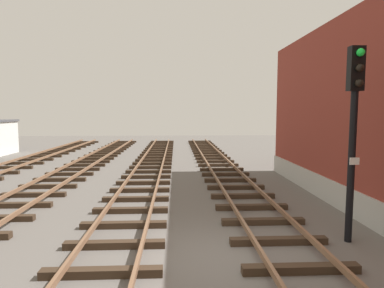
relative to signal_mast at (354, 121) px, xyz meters
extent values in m
plane|color=#605B56|center=(-3.32, -0.85, -3.16)|extent=(80.00, 80.00, 0.00)
cube|color=#38281C|center=(-1.88, -1.60, -3.07)|extent=(2.50, 0.24, 0.18)
cube|color=#38281C|center=(-1.88, -0.09, -3.07)|extent=(2.50, 0.24, 0.18)
cube|color=#38281C|center=(-1.88, 1.42, -3.07)|extent=(2.50, 0.24, 0.18)
cube|color=#38281C|center=(-1.88, 2.93, -3.07)|extent=(2.50, 0.24, 0.18)
cube|color=#38281C|center=(-1.88, 4.45, -3.07)|extent=(2.50, 0.24, 0.18)
cube|color=#38281C|center=(-1.88, 5.96, -3.07)|extent=(2.50, 0.24, 0.18)
cube|color=#38281C|center=(-1.88, 7.47, -3.07)|extent=(2.50, 0.24, 0.18)
cube|color=#38281C|center=(-1.88, 8.98, -3.07)|extent=(2.50, 0.24, 0.18)
cube|color=#38281C|center=(-1.88, 10.49, -3.07)|extent=(2.50, 0.24, 0.18)
cube|color=#38281C|center=(-1.88, 12.01, -3.07)|extent=(2.50, 0.24, 0.18)
cube|color=#38281C|center=(-1.88, 13.52, -3.07)|extent=(2.50, 0.24, 0.18)
cube|color=#38281C|center=(-1.88, 15.03, -3.07)|extent=(2.50, 0.24, 0.18)
cube|color=#38281C|center=(-1.88, 16.54, -3.07)|extent=(2.50, 0.24, 0.18)
cube|color=#38281C|center=(-1.88, 18.05, -3.07)|extent=(2.50, 0.24, 0.18)
cube|color=#38281C|center=(-1.88, 19.57, -3.07)|extent=(2.50, 0.24, 0.18)
cube|color=#38281C|center=(-1.88, 21.08, -3.07)|extent=(2.50, 0.24, 0.18)
cube|color=#38281C|center=(-1.88, 22.59, -3.07)|extent=(2.50, 0.24, 0.18)
cube|color=#38281C|center=(-1.88, 24.10, -3.07)|extent=(2.50, 0.24, 0.18)
cube|color=#38281C|center=(-1.88, 25.61, -3.07)|extent=(2.50, 0.24, 0.18)
cube|color=#38281C|center=(-1.88, 27.13, -3.07)|extent=(2.50, 0.24, 0.18)
cube|color=#38281C|center=(-1.88, 28.64, -3.07)|extent=(2.50, 0.24, 0.18)
cube|color=brown|center=(-2.60, -0.85, -2.91)|extent=(0.08, 60.48, 0.14)
cube|color=brown|center=(-1.16, -0.85, -2.91)|extent=(0.08, 60.48, 0.14)
cube|color=#38281C|center=(-6.02, -1.57, -3.07)|extent=(2.50, 0.24, 0.18)
cube|color=#38281C|center=(-6.02, -0.13, -3.07)|extent=(2.50, 0.24, 0.18)
cube|color=#38281C|center=(-6.02, 1.31, -3.07)|extent=(2.50, 0.24, 0.18)
cube|color=#38281C|center=(-6.02, 2.75, -3.07)|extent=(2.50, 0.24, 0.18)
cube|color=#38281C|center=(-6.02, 4.19, -3.07)|extent=(2.50, 0.24, 0.18)
cube|color=#38281C|center=(-6.02, 5.63, -3.07)|extent=(2.50, 0.24, 0.18)
cube|color=#38281C|center=(-6.02, 7.07, -3.07)|extent=(2.50, 0.24, 0.18)
cube|color=#38281C|center=(-6.02, 8.51, -3.07)|extent=(2.50, 0.24, 0.18)
cube|color=#38281C|center=(-6.02, 9.95, -3.07)|extent=(2.50, 0.24, 0.18)
cube|color=#38281C|center=(-6.02, 11.39, -3.07)|extent=(2.50, 0.24, 0.18)
cube|color=#38281C|center=(-6.02, 12.83, -3.07)|extent=(2.50, 0.24, 0.18)
cube|color=#38281C|center=(-6.02, 14.27, -3.07)|extent=(2.50, 0.24, 0.18)
cube|color=#38281C|center=(-6.02, 15.71, -3.07)|extent=(2.50, 0.24, 0.18)
cube|color=#38281C|center=(-6.02, 17.15, -3.07)|extent=(2.50, 0.24, 0.18)
cube|color=#38281C|center=(-6.02, 18.59, -3.07)|extent=(2.50, 0.24, 0.18)
cube|color=#38281C|center=(-6.02, 20.03, -3.07)|extent=(2.50, 0.24, 0.18)
cube|color=#38281C|center=(-6.02, 21.47, -3.07)|extent=(2.50, 0.24, 0.18)
cube|color=#38281C|center=(-6.02, 22.91, -3.07)|extent=(2.50, 0.24, 0.18)
cube|color=#38281C|center=(-6.02, 24.35, -3.07)|extent=(2.50, 0.24, 0.18)
cube|color=#38281C|center=(-6.02, 25.79, -3.07)|extent=(2.50, 0.24, 0.18)
cube|color=#38281C|center=(-6.02, 27.23, -3.07)|extent=(2.50, 0.24, 0.18)
cube|color=#38281C|center=(-6.02, 28.67, -3.07)|extent=(2.50, 0.24, 0.18)
cube|color=brown|center=(-6.74, -0.85, -2.91)|extent=(0.08, 60.48, 0.14)
cube|color=brown|center=(-5.30, -0.85, -2.91)|extent=(0.08, 60.48, 0.14)
cube|color=#38281C|center=(-10.16, 3.58, -3.07)|extent=(2.50, 0.24, 0.18)
cube|color=#38281C|center=(-10.16, 5.05, -3.07)|extent=(2.50, 0.24, 0.18)
cube|color=#38281C|center=(-10.16, 6.53, -3.07)|extent=(2.50, 0.24, 0.18)
cube|color=#38281C|center=(-10.16, 8.00, -3.07)|extent=(2.50, 0.24, 0.18)
cube|color=#38281C|center=(-10.16, 9.48, -3.07)|extent=(2.50, 0.24, 0.18)
cube|color=#38281C|center=(-10.16, 10.95, -3.07)|extent=(2.50, 0.24, 0.18)
cube|color=#38281C|center=(-10.16, 12.43, -3.07)|extent=(2.50, 0.24, 0.18)
cube|color=#38281C|center=(-10.16, 13.90, -3.07)|extent=(2.50, 0.24, 0.18)
cube|color=#38281C|center=(-10.16, 15.38, -3.07)|extent=(2.50, 0.24, 0.18)
cube|color=#38281C|center=(-10.16, 16.85, -3.07)|extent=(2.50, 0.24, 0.18)
cube|color=#38281C|center=(-10.16, 18.33, -3.07)|extent=(2.50, 0.24, 0.18)
cube|color=#38281C|center=(-10.16, 19.81, -3.07)|extent=(2.50, 0.24, 0.18)
cube|color=#38281C|center=(-10.16, 21.28, -3.07)|extent=(2.50, 0.24, 0.18)
cube|color=#38281C|center=(-10.16, 22.76, -3.07)|extent=(2.50, 0.24, 0.18)
cube|color=#38281C|center=(-10.16, 24.23, -3.07)|extent=(2.50, 0.24, 0.18)
cube|color=#38281C|center=(-10.16, 25.71, -3.07)|extent=(2.50, 0.24, 0.18)
cube|color=#38281C|center=(-10.16, 27.18, -3.07)|extent=(2.50, 0.24, 0.18)
cube|color=#38281C|center=(-10.16, 28.66, -3.07)|extent=(2.50, 0.24, 0.18)
cube|color=#38281C|center=(-14.31, 11.75, -3.07)|extent=(2.50, 0.24, 0.18)
cube|color=#38281C|center=(-14.31, 13.43, -3.07)|extent=(2.50, 0.24, 0.18)
cube|color=#38281C|center=(-14.31, 15.11, -3.07)|extent=(2.50, 0.24, 0.18)
cube|color=#38281C|center=(-14.31, 16.79, -3.07)|extent=(2.50, 0.24, 0.18)
cube|color=#38281C|center=(-14.31, 18.47, -3.07)|extent=(2.50, 0.24, 0.18)
cube|color=#38281C|center=(-14.31, 20.15, -3.07)|extent=(2.50, 0.24, 0.18)
cube|color=#38281C|center=(-14.31, 21.83, -3.07)|extent=(2.50, 0.24, 0.18)
cube|color=#38281C|center=(-14.31, 23.51, -3.07)|extent=(2.50, 0.24, 0.18)
cube|color=#38281C|center=(-14.31, 25.19, -3.07)|extent=(2.50, 0.24, 0.18)
cube|color=#38281C|center=(-14.31, 26.87, -3.07)|extent=(2.50, 0.24, 0.18)
cube|color=#38281C|center=(-14.31, 28.55, -3.07)|extent=(2.50, 0.24, 0.18)
cylinder|color=black|center=(0.00, 0.02, -1.21)|extent=(0.18, 0.18, 3.90)
cube|color=black|center=(0.00, 0.02, 1.29)|extent=(0.36, 0.24, 1.10)
sphere|color=#19E53F|center=(0.00, -0.16, 1.66)|extent=(0.20, 0.20, 0.20)
sphere|color=black|center=(0.00, -0.16, 1.29)|extent=(0.20, 0.20, 0.20)
sphere|color=black|center=(0.00, -0.16, 0.93)|extent=(0.20, 0.20, 0.20)
cube|color=white|center=(0.00, -0.12, -1.01)|extent=(0.24, 0.03, 0.18)
cube|color=#B2B2AD|center=(1.17, 0.47, -2.71)|extent=(0.08, 19.83, 0.90)
camera|label=1|loc=(-4.48, -8.13, 0.22)|focal=30.92mm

